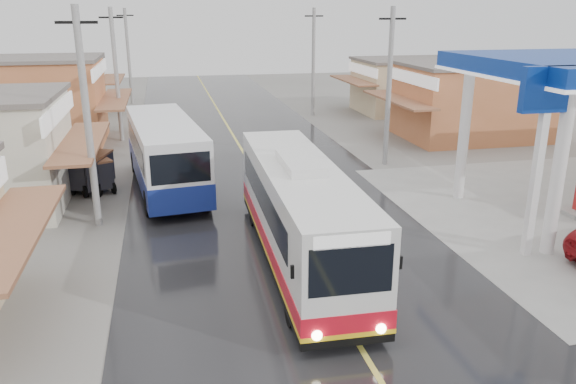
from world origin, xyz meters
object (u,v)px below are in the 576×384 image
(tricycle_near, at_px, (93,173))
(tricycle_far, at_px, (92,170))
(second_bus, at_px, (165,153))
(cyclist, at_px, (168,189))
(coach_bus, at_px, (299,212))

(tricycle_near, height_order, tricycle_far, tricycle_far)
(tricycle_near, xyz_separation_m, tricycle_far, (-0.08, 0.13, 0.09))
(second_bus, xyz_separation_m, cyclist, (0.03, -2.35, -0.95))
(tricycle_near, bearing_deg, coach_bus, -75.37)
(coach_bus, height_order, cyclist, coach_bus)
(coach_bus, bearing_deg, tricycle_near, 129.95)
(coach_bus, distance_m, tricycle_near, 11.68)
(coach_bus, xyz_separation_m, cyclist, (-4.05, 6.40, -0.92))
(second_bus, height_order, tricycle_near, second_bus)
(tricycle_near, bearing_deg, second_bus, -30.36)
(second_bus, relative_size, tricycle_far, 3.85)
(cyclist, bearing_deg, second_bus, 106.36)
(second_bus, distance_m, tricycle_near, 3.31)
(tricycle_near, relative_size, tricycle_far, 0.88)
(coach_bus, height_order, tricycle_far, coach_bus)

